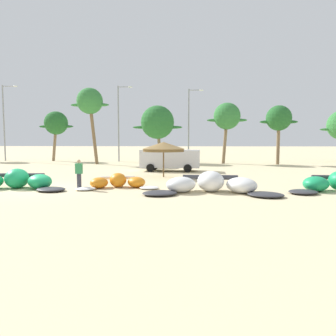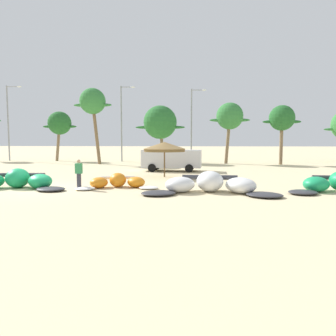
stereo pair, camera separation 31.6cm
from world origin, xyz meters
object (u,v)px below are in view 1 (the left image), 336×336
object	(u,v)px
palm_left	(56,124)
kite_left	(15,181)
palm_center_left	(157,123)
lamppost_east_center	(190,121)
kite_center	(211,184)
beach_umbrella_middle	(164,147)
lamppost_west	(5,119)
parked_van	(169,158)
palm_right_of_gap	(279,119)
palm_center_right	(227,117)
kite_left_of_center	(118,182)
lamppost_west_center	(120,120)
palm_left_of_gap	(90,102)
person_near_kites	(79,174)

from	to	relation	value
palm_left	kite_left	bearing A→B (deg)	-73.18
palm_center_left	lamppost_east_center	world-z (taller)	lamppost_east_center
kite_center	beach_umbrella_middle	xyz separation A→B (m)	(-2.87, 6.87, 1.78)
lamppost_west	lamppost_east_center	xyz separation A→B (m)	(23.90, -1.46, -0.49)
parked_van	palm_right_of_gap	distance (m)	14.87
palm_center_left	palm_center_right	world-z (taller)	palm_center_right
kite_left_of_center	palm_center_left	world-z (taller)	palm_center_left
kite_left_of_center	lamppost_west_center	size ratio (longest dim) A/B	0.49
kite_left_of_center	palm_center_left	xyz separation A→B (m)	(0.51, 20.72, 4.46)
kite_left	beach_umbrella_middle	world-z (taller)	beach_umbrella_middle
palm_center_left	parked_van	bearing A→B (deg)	-79.90
palm_right_of_gap	kite_left	bearing A→B (deg)	-135.59
beach_umbrella_middle	palm_center_left	distance (m)	15.57
palm_left_of_gap	lamppost_east_center	distance (m)	11.94
kite_left	lamppost_west_center	xyz separation A→B (m)	(1.15, 23.33, 4.85)
lamppost_west	palm_center_left	bearing A→B (deg)	-7.09
kite_center	palm_center_right	bearing A→B (deg)	80.64
palm_right_of_gap	lamppost_west_center	world-z (taller)	lamppost_west_center
kite_left	palm_left	bearing A→B (deg)	106.82
palm_right_of_gap	lamppost_east_center	size ratio (longest dim) A/B	0.73
kite_left	palm_center_left	size ratio (longest dim) A/B	0.93
beach_umbrella_middle	lamppost_east_center	distance (m)	16.67
parked_van	palm_left_of_gap	xyz separation A→B (m)	(-9.17, 7.79, 5.78)
palm_left	palm_center_right	world-z (taller)	palm_center_right
palm_center_left	palm_right_of_gap	xyz separation A→B (m)	(13.56, -2.24, 0.24)
person_near_kites	kite_left_of_center	bearing A→B (deg)	18.29
lamppost_west_center	palm_center_right	bearing A→B (deg)	-12.70
palm_center_left	palm_right_of_gap	distance (m)	13.74
beach_umbrella_middle	palm_center_right	world-z (taller)	palm_center_right
palm_left_of_gap	palm_center_left	distance (m)	8.08
kite_center	person_near_kites	distance (m)	7.13
beach_umbrella_middle	parked_van	distance (m)	4.80
lamppost_west_center	beach_umbrella_middle	bearing A→B (deg)	-68.84
kite_left_of_center	lamppost_east_center	size ratio (longest dim) A/B	0.53
person_near_kites	palm_center_left	bearing A→B (deg)	83.33
palm_right_of_gap	lamppost_west_center	bearing A→B (deg)	167.46
kite_left_of_center	lamppost_west	bearing A→B (deg)	130.08
kite_left_of_center	palm_right_of_gap	bearing A→B (deg)	52.73
kite_left	palm_center_right	bearing A→B (deg)	55.32
beach_umbrella_middle	palm_left	world-z (taller)	palm_left
palm_center_left	lamppost_east_center	bearing A→B (deg)	14.97
palm_center_left	lamppost_west_center	distance (m)	5.28
palm_center_left	kite_left_of_center	bearing A→B (deg)	-91.40
kite_center	kite_left_of_center	bearing A→B (deg)	164.50
kite_left	lamppost_east_center	bearing A→B (deg)	66.18
palm_left_of_gap	person_near_kites	bearing A→B (deg)	-75.56
beach_umbrella_middle	lamppost_east_center	xyz separation A→B (m)	(2.16, 16.29, 2.77)
parked_van	palm_left	world-z (taller)	palm_left
person_near_kites	palm_left	distance (m)	26.44
kite_left_of_center	kite_center	bearing A→B (deg)	-15.50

